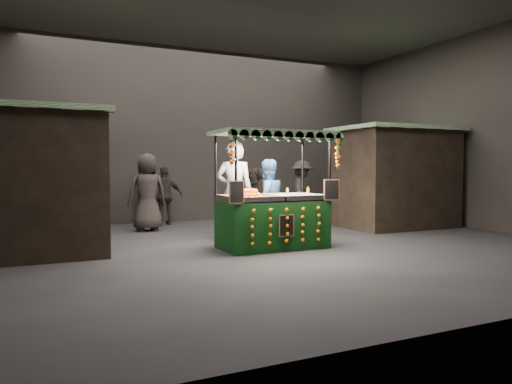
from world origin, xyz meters
name	(u,v)px	position (x,y,z in m)	size (l,w,h in m)	color
ground	(269,247)	(0.00, 0.00, 0.00)	(12.00, 12.00, 0.00)	black
market_hall	(269,73)	(0.00, 0.00, 3.38)	(12.10, 10.10, 5.05)	black
neighbour_stall_left	(20,182)	(-4.40, 1.00, 1.31)	(3.00, 2.20, 2.60)	black
neighbour_stall_right	(394,177)	(4.40, 1.50, 1.31)	(3.00, 2.20, 2.60)	black
juice_stall	(274,212)	(0.02, -0.16, 0.70)	(2.32, 1.37, 2.25)	#0B330D
vendor_grey	(234,192)	(-0.34, 0.95, 1.05)	(0.91, 0.77, 2.10)	gray
vendor_blue	(267,200)	(0.32, 0.75, 0.87)	(0.87, 0.70, 1.73)	navy
shopper_0	(65,195)	(-3.55, 3.33, 0.94)	(0.73, 0.52, 1.87)	black
shopper_1	(255,199)	(0.82, 2.45, 0.77)	(0.94, 0.88, 1.55)	black
shopper_2	(165,196)	(-1.00, 4.34, 0.79)	(0.94, 0.41, 1.59)	black
shopper_3	(302,191)	(2.77, 3.47, 0.88)	(1.14, 1.31, 1.76)	#292422
shopper_4	(147,192)	(-1.69, 3.31, 0.95)	(0.95, 0.63, 1.91)	black
shopper_5	(360,191)	(4.50, 3.05, 0.85)	(1.33, 1.58, 1.70)	#2E2926
shopper_6	(144,195)	(-1.51, 4.60, 0.81)	(0.52, 0.67, 1.62)	black
shopper_7	(261,199)	(0.98, 2.48, 0.77)	(0.97, 0.67, 1.54)	#2A2622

